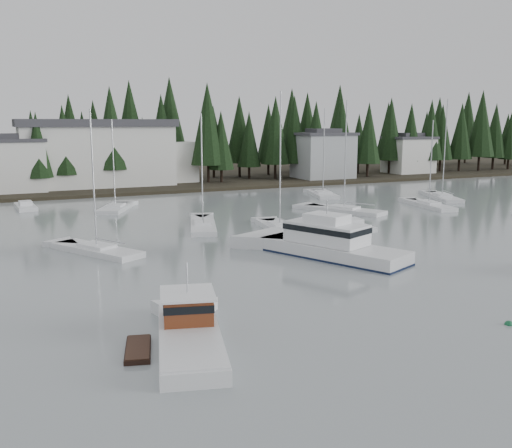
{
  "coord_description": "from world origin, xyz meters",
  "views": [
    {
      "loc": [
        -20.79,
        -14.97,
        10.94
      ],
      "look_at": [
        -1.08,
        27.8,
        2.5
      ],
      "focal_mm": 40.0,
      "sensor_mm": 36.0,
      "label": 1
    }
  ],
  "objects_px": {
    "cabin_cruiser_center": "(330,247)",
    "sailboat_6": "(115,210)",
    "sailboat_10": "(429,206)",
    "sailboat_7": "(344,211)",
    "runabout_3": "(26,208)",
    "lobster_boat_brown": "(188,335)",
    "harbor_inn": "(110,153)",
    "sailboat_1": "(323,195)",
    "sailboat_2": "(280,229)",
    "sailboat_11": "(203,227)",
    "house_east_b": "(409,154)",
    "sailboat_8": "(97,252)",
    "runabout_1": "(353,227)",
    "house_east_a": "(323,154)",
    "sailboat_5": "(442,198)",
    "house_west": "(13,164)"
  },
  "relations": [
    {
      "from": "harbor_inn",
      "to": "sailboat_2",
      "type": "distance_m",
      "value": 47.21
    },
    {
      "from": "lobster_boat_brown",
      "to": "house_east_a",
      "type": "bearing_deg",
      "value": -20.93
    },
    {
      "from": "harbor_inn",
      "to": "runabout_1",
      "type": "height_order",
      "value": "harbor_inn"
    },
    {
      "from": "sailboat_7",
      "to": "runabout_1",
      "type": "xyz_separation_m",
      "value": [
        -5.14,
        -9.56,
        0.06
      ]
    },
    {
      "from": "house_west",
      "to": "runabout_1",
      "type": "xyz_separation_m",
      "value": [
        30.99,
        -45.0,
        -4.52
      ]
    },
    {
      "from": "lobster_boat_brown",
      "to": "cabin_cruiser_center",
      "type": "xyz_separation_m",
      "value": [
        16.56,
        13.18,
        0.31
      ]
    },
    {
      "from": "house_east_b",
      "to": "sailboat_11",
      "type": "bearing_deg",
      "value": -146.65
    },
    {
      "from": "house_east_a",
      "to": "sailboat_10",
      "type": "xyz_separation_m",
      "value": [
        -5.35,
        -35.42,
        -4.84
      ]
    },
    {
      "from": "sailboat_1",
      "to": "runabout_3",
      "type": "relative_size",
      "value": 2.21
    },
    {
      "from": "sailboat_5",
      "to": "sailboat_7",
      "type": "height_order",
      "value": "sailboat_5"
    },
    {
      "from": "sailboat_10",
      "to": "runabout_3",
      "type": "relative_size",
      "value": 1.92
    },
    {
      "from": "house_west",
      "to": "cabin_cruiser_center",
      "type": "bearing_deg",
      "value": -68.27
    },
    {
      "from": "runabout_3",
      "to": "sailboat_10",
      "type": "bearing_deg",
      "value": -116.43
    },
    {
      "from": "harbor_inn",
      "to": "cabin_cruiser_center",
      "type": "relative_size",
      "value": 2.23
    },
    {
      "from": "sailboat_2",
      "to": "runabout_1",
      "type": "bearing_deg",
      "value": -98.52
    },
    {
      "from": "runabout_3",
      "to": "lobster_boat_brown",
      "type": "bearing_deg",
      "value": -178.47
    },
    {
      "from": "sailboat_2",
      "to": "runabout_3",
      "type": "height_order",
      "value": "sailboat_2"
    },
    {
      "from": "sailboat_1",
      "to": "sailboat_8",
      "type": "distance_m",
      "value": 44.48
    },
    {
      "from": "sailboat_7",
      "to": "runabout_1",
      "type": "bearing_deg",
      "value": 125.8
    },
    {
      "from": "sailboat_2",
      "to": "sailboat_1",
      "type": "bearing_deg",
      "value": -32.15
    },
    {
      "from": "sailboat_5",
      "to": "harbor_inn",
      "type": "bearing_deg",
      "value": 72.73
    },
    {
      "from": "sailboat_11",
      "to": "runabout_3",
      "type": "bearing_deg",
      "value": 55.2
    },
    {
      "from": "cabin_cruiser_center",
      "to": "house_east_a",
      "type": "bearing_deg",
      "value": -54.22
    },
    {
      "from": "lobster_boat_brown",
      "to": "sailboat_1",
      "type": "bearing_deg",
      "value": -22.8
    },
    {
      "from": "lobster_boat_brown",
      "to": "sailboat_11",
      "type": "bearing_deg",
      "value": -5.84
    },
    {
      "from": "cabin_cruiser_center",
      "to": "sailboat_8",
      "type": "distance_m",
      "value": 19.71
    },
    {
      "from": "sailboat_1",
      "to": "sailboat_2",
      "type": "bearing_deg",
      "value": 156.83
    },
    {
      "from": "sailboat_1",
      "to": "sailboat_6",
      "type": "distance_m",
      "value": 31.06
    },
    {
      "from": "cabin_cruiser_center",
      "to": "sailboat_10",
      "type": "xyz_separation_m",
      "value": [
        26.73,
        18.57,
        -0.76
      ]
    },
    {
      "from": "house_east_b",
      "to": "harbor_inn",
      "type": "relative_size",
      "value": 0.32
    },
    {
      "from": "house_west",
      "to": "runabout_3",
      "type": "relative_size",
      "value": 1.56
    },
    {
      "from": "sailboat_7",
      "to": "sailboat_8",
      "type": "xyz_separation_m",
      "value": [
        -31.45,
        -10.03,
        -0.0
      ]
    },
    {
      "from": "sailboat_6",
      "to": "sailboat_7",
      "type": "distance_m",
      "value": 28.65
    },
    {
      "from": "house_east_b",
      "to": "sailboat_2",
      "type": "bearing_deg",
      "value": -140.19
    },
    {
      "from": "house_east_a",
      "to": "sailboat_6",
      "type": "relative_size",
      "value": 0.9
    },
    {
      "from": "house_east_a",
      "to": "runabout_1",
      "type": "xyz_separation_m",
      "value": [
        -23.01,
        -44.0,
        -4.77
      ]
    },
    {
      "from": "sailboat_10",
      "to": "sailboat_7",
      "type": "bearing_deg",
      "value": 95.62
    },
    {
      "from": "cabin_cruiser_center",
      "to": "sailboat_6",
      "type": "xyz_separation_m",
      "value": [
        -11.09,
        32.97,
        -0.76
      ]
    },
    {
      "from": "runabout_3",
      "to": "harbor_inn",
      "type": "bearing_deg",
      "value": -40.06
    },
    {
      "from": "sailboat_8",
      "to": "runabout_3",
      "type": "height_order",
      "value": "sailboat_8"
    },
    {
      "from": "house_west",
      "to": "sailboat_8",
      "type": "xyz_separation_m",
      "value": [
        4.68,
        -45.47,
        -4.59
      ]
    },
    {
      "from": "sailboat_10",
      "to": "harbor_inn",
      "type": "bearing_deg",
      "value": 50.31
    },
    {
      "from": "sailboat_7",
      "to": "sailboat_8",
      "type": "height_order",
      "value": "sailboat_7"
    },
    {
      "from": "cabin_cruiser_center",
      "to": "sailboat_1",
      "type": "height_order",
      "value": "sailboat_1"
    },
    {
      "from": "house_east_b",
      "to": "sailboat_6",
      "type": "height_order",
      "value": "sailboat_6"
    },
    {
      "from": "house_east_a",
      "to": "sailboat_11",
      "type": "distance_m",
      "value": 52.6
    },
    {
      "from": "house_east_a",
      "to": "runabout_3",
      "type": "height_order",
      "value": "house_east_a"
    },
    {
      "from": "house_east_a",
      "to": "sailboat_2",
      "type": "xyz_separation_m",
      "value": [
        -30.5,
        -41.76,
        -4.82
      ]
    },
    {
      "from": "house_west",
      "to": "cabin_cruiser_center",
      "type": "xyz_separation_m",
      "value": [
        21.92,
        -54.99,
        -3.83
      ]
    },
    {
      "from": "sailboat_6",
      "to": "house_east_b",
      "type": "bearing_deg",
      "value": -44.47
    }
  ]
}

